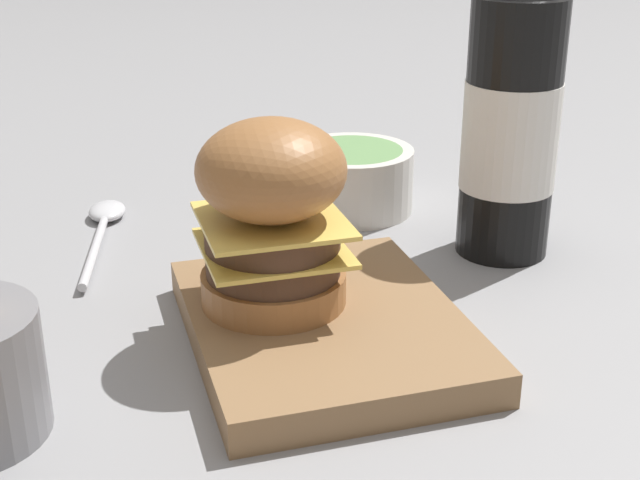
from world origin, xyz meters
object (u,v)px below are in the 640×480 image
ketchup_bottle (511,122)px  side_bowl (352,178)px  serving_board (320,326)px  burger (272,213)px  spoon (104,221)px

ketchup_bottle → side_bowl: ketchup_bottle is taller
serving_board → side_bowl: bearing=156.8°
burger → side_bowl: 0.25m
serving_board → spoon: 0.28m
side_bowl → spoon: side_bowl is taller
ketchup_bottle → burger: bearing=-68.9°
burger → ketchup_bottle: ketchup_bottle is taller
spoon → side_bowl: bearing=-84.1°
ketchup_bottle → serving_board: bearing=-60.8°
spoon → burger: bearing=-146.1°
ketchup_bottle → spoon: size_ratio=1.31×
ketchup_bottle → spoon: bearing=-115.1°
serving_board → ketchup_bottle: 0.23m
serving_board → burger: size_ratio=1.73×
burger → ketchup_bottle: 0.23m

